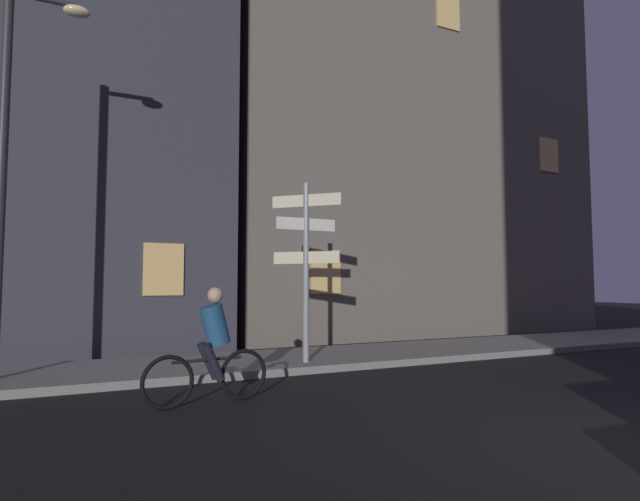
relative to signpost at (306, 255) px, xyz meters
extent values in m
cube|color=gray|center=(0.83, 0.81, -2.16)|extent=(40.00, 2.72, 0.14)
cylinder|color=gray|center=(0.00, 0.00, -0.33)|extent=(0.12, 0.12, 3.53)
cube|color=beige|center=(0.00, 0.00, 1.09)|extent=(1.06, 1.06, 0.24)
cube|color=white|center=(0.00, 0.00, 0.61)|extent=(1.27, 0.03, 0.24)
cube|color=beige|center=(0.00, 0.00, -0.05)|extent=(1.00, 1.00, 0.24)
cylinder|color=#2D2D30|center=(-5.24, 0.51, 1.20)|extent=(0.16, 0.16, 6.58)
ellipsoid|color=#F9E099|center=(-4.22, 0.51, 4.24)|extent=(0.44, 0.28, 0.20)
torus|color=black|center=(-2.95, -2.15, -1.87)|extent=(0.72, 0.17, 0.72)
torus|color=black|center=(-1.86, -1.99, -1.87)|extent=(0.72, 0.17, 0.72)
cylinder|color=black|center=(-2.41, -2.07, -1.62)|extent=(1.00, 0.19, 0.04)
cylinder|color=navy|center=(-2.31, -2.05, -1.15)|extent=(0.49, 0.38, 0.61)
sphere|color=tan|center=(-2.31, -2.05, -0.73)|extent=(0.22, 0.22, 0.22)
cylinder|color=black|center=(-2.34, -2.15, -1.65)|extent=(0.36, 0.17, 0.55)
cylinder|color=black|center=(-2.37, -1.97, -1.65)|extent=(0.36, 0.17, 0.55)
cube|color=#F2C672|center=(-2.29, 2.90, -0.23)|extent=(0.90, 0.06, 1.20)
cube|color=#6B6056|center=(6.54, 7.57, 5.67)|extent=(13.32, 8.32, 15.79)
cube|color=#F2C672|center=(2.10, 3.38, -0.23)|extent=(0.90, 0.06, 1.20)
cube|color=#F2C672|center=(10.98, 3.38, 4.03)|extent=(0.90, 0.06, 1.20)
cube|color=#F2C672|center=(6.54, 3.38, 8.30)|extent=(0.90, 0.06, 1.20)
camera|label=1|loc=(-4.05, -9.12, -0.59)|focal=28.38mm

